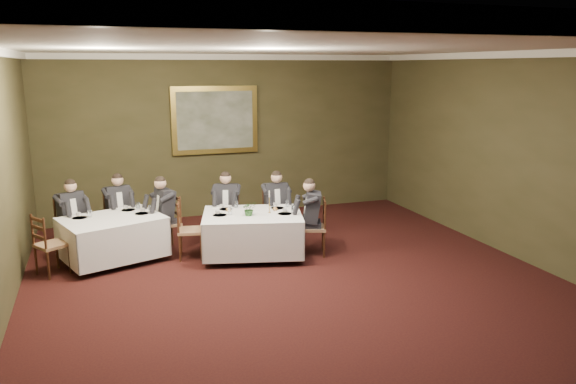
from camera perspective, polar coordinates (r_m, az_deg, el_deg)
ground at (r=8.24m, az=2.20°, el=-10.58°), size 10.00×10.00×0.00m
ceiling at (r=7.57m, az=2.43°, el=14.55°), size 8.00×10.00×0.10m
back_wall at (r=12.45m, az=-6.12°, el=5.68°), size 8.00×0.10×3.50m
right_wall at (r=9.88m, az=24.49°, el=2.80°), size 0.10×10.00×3.50m
crown_molding at (r=7.57m, az=2.43°, el=14.10°), size 8.00×10.00×0.12m
table_main at (r=9.79m, az=-3.62°, el=-3.99°), size 1.97×1.68×0.67m
table_second at (r=9.96m, az=-17.37°, el=-4.26°), size 1.90×1.67×0.67m
chair_main_backleft at (r=10.67m, az=-6.18°, el=-3.54°), size 0.56×0.55×1.00m
diner_main_backleft at (r=10.60m, az=-6.21°, el=-2.37°), size 0.55×0.59×1.35m
chair_main_backright at (r=10.69m, az=-1.28°, el=-3.44°), size 0.46×0.44×1.00m
diner_main_backright at (r=10.62m, az=-1.27°, el=-2.27°), size 0.43×0.50×1.35m
chair_main_endleft at (r=9.87m, az=-9.90°, el=-5.01°), size 0.50×0.51×1.00m
chair_main_endright at (r=9.91m, az=2.66°, el=-4.75°), size 0.54×0.56×1.00m
diner_main_endright at (r=9.85m, az=2.60°, el=-3.49°), size 0.59×0.54×1.35m
chair_sec_backleft at (r=10.62m, az=-21.05°, el=-4.42°), size 0.58×0.58×1.00m
diner_sec_backleft at (r=10.55m, az=-21.12°, el=-3.24°), size 0.58×0.61×1.35m
chair_sec_backright at (r=10.88m, az=-16.76°, el=-3.70°), size 0.53×0.52×1.00m
diner_sec_backright at (r=10.81m, az=-16.82°, el=-2.56°), size 0.51×0.57×1.35m
chair_sec_endright at (r=10.38m, az=-12.12°, el=-4.23°), size 0.53×0.54×1.00m
diner_sec_endright at (r=10.31m, az=-12.24°, el=-3.03°), size 0.57×0.52×1.35m
chair_sec_endleft at (r=9.72m, az=-22.85°, el=-6.12°), size 0.59×0.60×1.00m
centerpiece at (r=9.55m, az=-3.96°, el=-1.64°), size 0.24×0.21×0.26m
candlestick at (r=9.71m, az=-1.90°, el=-1.26°), size 0.06×0.06×0.41m
place_setting_table_main at (r=10.08m, az=-6.05°, el=-1.50°), size 0.33×0.31×0.14m
place_setting_table_second at (r=10.07m, az=-20.14°, el=-2.23°), size 0.33×0.31×0.14m
painting at (r=12.29m, az=-7.43°, el=7.25°), size 1.87×0.09×1.45m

